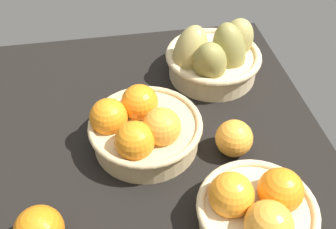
{
  "coord_description": "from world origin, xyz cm",
  "views": [
    {
      "loc": [
        -53.96,
        6.28,
        63.0
      ],
      "look_at": [
        3.88,
        -3.75,
        7.0
      ],
      "focal_mm": 42.13,
      "sensor_mm": 36.0,
      "label": 1
    }
  ],
  "objects_px": {
    "basket_near_right_pears": "(214,58)",
    "basket_center": "(142,128)",
    "basket_near_left": "(257,210)",
    "loose_orange_back_gap": "(234,138)"
  },
  "relations": [
    {
      "from": "basket_near_right_pears",
      "to": "basket_center",
      "type": "bearing_deg",
      "value": 134.71
    },
    {
      "from": "basket_center",
      "to": "loose_orange_back_gap",
      "type": "relative_size",
      "value": 3.06
    },
    {
      "from": "basket_center",
      "to": "basket_near_right_pears",
      "type": "bearing_deg",
      "value": -45.29
    },
    {
      "from": "basket_near_right_pears",
      "to": "basket_near_left",
      "type": "bearing_deg",
      "value": 175.12
    },
    {
      "from": "basket_near_left",
      "to": "loose_orange_back_gap",
      "type": "distance_m",
      "value": 0.17
    },
    {
      "from": "basket_near_left",
      "to": "basket_center",
      "type": "relative_size",
      "value": 0.88
    },
    {
      "from": "basket_near_right_pears",
      "to": "basket_near_left",
      "type": "xyz_separation_m",
      "value": [
        -0.41,
        0.04,
        -0.01
      ]
    },
    {
      "from": "basket_near_right_pears",
      "to": "basket_center",
      "type": "height_order",
      "value": "basket_near_right_pears"
    },
    {
      "from": "basket_center",
      "to": "loose_orange_back_gap",
      "type": "xyz_separation_m",
      "value": [
        -0.05,
        -0.17,
        -0.01
      ]
    },
    {
      "from": "basket_near_right_pears",
      "to": "basket_center",
      "type": "xyz_separation_m",
      "value": [
        -0.19,
        0.2,
        -0.01
      ]
    }
  ]
}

